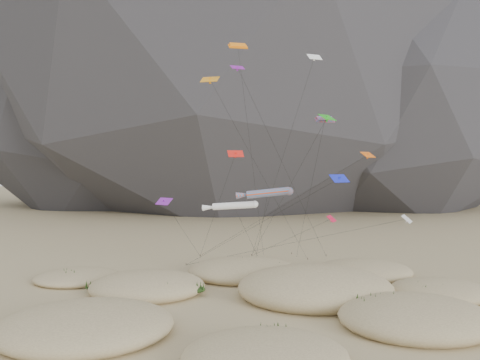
% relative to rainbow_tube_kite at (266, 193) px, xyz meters
% --- Properties ---
extents(ground, '(500.00, 500.00, 0.00)m').
position_rel_rainbow_tube_kite_xyz_m(ground, '(-0.13, -11.25, -10.85)').
color(ground, '#CCB789').
rests_on(ground, ground).
extents(dunes, '(51.94, 37.69, 4.35)m').
position_rel_rainbow_tube_kite_xyz_m(dunes, '(-0.86, -8.11, -10.11)').
color(dunes, '#CCB789').
rests_on(dunes, ground).
extents(dune_grass, '(42.87, 26.76, 1.56)m').
position_rel_rainbow_tube_kite_xyz_m(dune_grass, '(-0.73, -7.76, -10.01)').
color(dune_grass, black).
rests_on(dune_grass, ground).
extents(kite_stakes, '(21.54, 8.75, 0.30)m').
position_rel_rainbow_tube_kite_xyz_m(kite_stakes, '(0.34, 13.32, -10.70)').
color(kite_stakes, '#3F2D1E').
rests_on(kite_stakes, ground).
extents(rainbow_tube_kite, '(6.98, 13.76, 11.64)m').
position_rel_rainbow_tube_kite_xyz_m(rainbow_tube_kite, '(0.00, 0.00, 0.00)').
color(rainbow_tube_kite, '#E44618').
rests_on(rainbow_tube_kite, ground).
extents(white_tube_kite, '(8.58, 13.03, 9.90)m').
position_rel_rainbow_tube_kite_xyz_m(white_tube_kite, '(-4.12, 1.37, -1.65)').
color(white_tube_kite, white).
rests_on(white_tube_kite, ground).
extents(orange_parafoil, '(6.23, 12.00, 30.25)m').
position_rel_rainbow_tube_kite_xyz_m(orange_parafoil, '(-2.93, 5.45, 18.48)').
color(orange_parafoil, orange).
rests_on(orange_parafoil, ground).
extents(multi_parafoil, '(2.84, 10.92, 20.64)m').
position_rel_rainbow_tube_kite_xyz_m(multi_parafoil, '(8.26, 4.11, 9.10)').
color(multi_parafoil, red).
rests_on(multi_parafoil, ground).
extents(delta_kites, '(30.43, 22.67, 28.09)m').
position_rel_rainbow_tube_kite_xyz_m(delta_kites, '(3.17, -0.61, 5.05)').
color(delta_kites, purple).
rests_on(delta_kites, ground).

